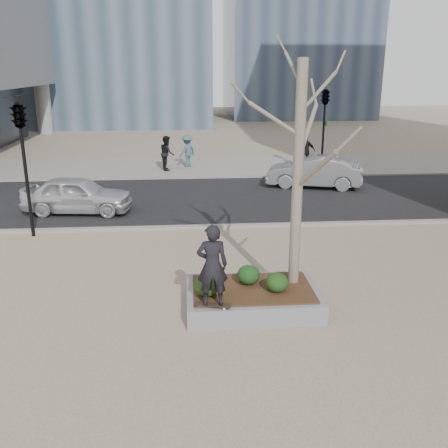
{
  "coord_description": "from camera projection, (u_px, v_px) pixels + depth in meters",
  "views": [
    {
      "loc": [
        -0.45,
        -10.32,
        5.3
      ],
      "look_at": [
        0.5,
        2.0,
        1.4
      ],
      "focal_mm": 40.0,
      "sensor_mm": 36.0,
      "label": 1
    }
  ],
  "objects": [
    {
      "name": "police_car",
      "position": [
        77.0,
        195.0,
        18.74
      ],
      "size": [
        4.21,
        2.08,
        1.38
      ],
      "primitive_type": "imported",
      "rotation": [
        0.0,
        0.0,
        1.46
      ],
      "color": "silver",
      "rests_on": "street"
    },
    {
      "name": "skateboarder",
      "position": [
        212.0,
        265.0,
        10.24
      ],
      "size": [
        0.65,
        0.43,
        1.77
      ],
      "primitive_type": "imported",
      "rotation": [
        0.0,
        0.0,
        3.13
      ],
      "color": "black",
      "rests_on": "skateboard"
    },
    {
      "name": "planter",
      "position": [
        252.0,
        298.0,
        11.44
      ],
      "size": [
        3.0,
        2.0,
        0.45
      ],
      "primitive_type": "cube",
      "color": "gray",
      "rests_on": "ground"
    },
    {
      "name": "pedestrian_a",
      "position": [
        167.0,
        153.0,
        26.46
      ],
      "size": [
        0.81,
        0.97,
        1.82
      ],
      "primitive_type": "imported",
      "rotation": [
        0.0,
        0.0,
        1.72
      ],
      "color": "black",
      "rests_on": "far_sidewalk"
    },
    {
      "name": "pedestrian_c",
      "position": [
        305.0,
        151.0,
        26.9
      ],
      "size": [
        1.08,
        0.45,
        1.83
      ],
      "primitive_type": "imported",
      "rotation": [
        0.0,
        0.0,
        3.15
      ],
      "color": "black",
      "rests_on": "far_sidewalk"
    },
    {
      "name": "planter_mulch",
      "position": [
        253.0,
        289.0,
        11.37
      ],
      "size": [
        2.7,
        1.7,
        0.04
      ],
      "primitive_type": "cube",
      "color": "#382314",
      "rests_on": "planter"
    },
    {
      "name": "skateboard",
      "position": [
        213.0,
        306.0,
        10.52
      ],
      "size": [
        0.81,
        0.38,
        0.08
      ],
      "primitive_type": null,
      "rotation": [
        0.0,
        0.0,
        -0.23
      ],
      "color": "black",
      "rests_on": "planter"
    },
    {
      "name": "far_sidewalk",
      "position": [
        194.0,
        167.0,
        27.6
      ],
      "size": [
        60.0,
        6.0,
        0.02
      ],
      "primitive_type": "cube",
      "color": "gray",
      "rests_on": "ground"
    },
    {
      "name": "traffic_light_near",
      "position": [
        25.0,
        168.0,
        15.68
      ],
      "size": [
        0.6,
        2.48,
        4.5
      ],
      "primitive_type": null,
      "color": "black",
      "rests_on": "ground"
    },
    {
      "name": "shrub_left",
      "position": [
        207.0,
        285.0,
        10.92
      ],
      "size": [
        0.56,
        0.56,
        0.48
      ],
      "primitive_type": "ellipsoid",
      "color": "#133310",
      "rests_on": "planter_mulch"
    },
    {
      "name": "sycamore_tree",
      "position": [
        299.0,
        140.0,
        10.73
      ],
      "size": [
        2.8,
        2.8,
        6.6
      ],
      "primitive_type": null,
      "color": "gray",
      "rests_on": "planter_mulch"
    },
    {
      "name": "ground",
      "position": [
        209.0,
        309.0,
        11.44
      ],
      "size": [
        120.0,
        120.0,
        0.0
      ],
      "primitive_type": "plane",
      "color": "gray",
      "rests_on": "ground"
    },
    {
      "name": "car_silver",
      "position": [
        314.0,
        172.0,
        22.74
      ],
      "size": [
        4.53,
        2.61,
        1.41
      ],
      "primitive_type": "imported",
      "rotation": [
        0.0,
        0.0,
        4.43
      ],
      "color": "gray",
      "rests_on": "street"
    },
    {
      "name": "shrub_middle",
      "position": [
        248.0,
        275.0,
        11.51
      ],
      "size": [
        0.53,
        0.53,
        0.45
      ],
      "primitive_type": "ellipsoid",
      "color": "#123B16",
      "rests_on": "planter_mulch"
    },
    {
      "name": "pedestrian_b",
      "position": [
        187.0,
        151.0,
        27.35
      ],
      "size": [
        1.23,
        1.26,
        1.74
      ],
      "primitive_type": "imported",
      "rotation": [
        0.0,
        0.0,
        3.97
      ],
      "color": "#3E5E70",
      "rests_on": "far_sidewalk"
    },
    {
      "name": "shrub_right",
      "position": [
        277.0,
        282.0,
        11.12
      ],
      "size": [
        0.51,
        0.51,
        0.43
      ],
      "primitive_type": "ellipsoid",
      "color": "#123812",
      "rests_on": "planter_mulch"
    },
    {
      "name": "traffic_light_far",
      "position": [
        323.0,
        130.0,
        25.12
      ],
      "size": [
        0.6,
        2.48,
        4.5
      ],
      "primitive_type": null,
      "color": "black",
      "rests_on": "ground"
    },
    {
      "name": "street",
      "position": [
        198.0,
        199.0,
        20.94
      ],
      "size": [
        60.0,
        8.0,
        0.02
      ],
      "primitive_type": "cube",
      "color": "black",
      "rests_on": "ground"
    }
  ]
}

